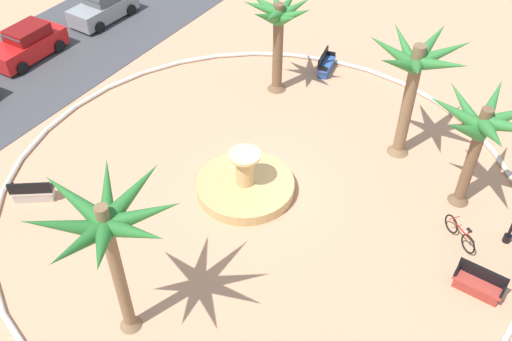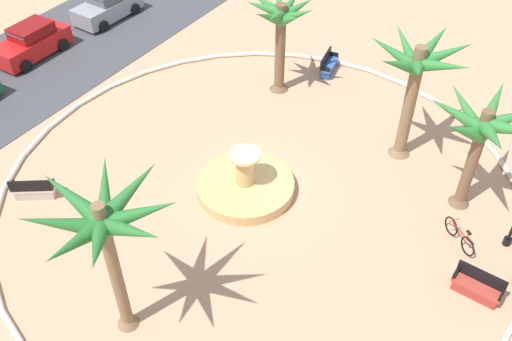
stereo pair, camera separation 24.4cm
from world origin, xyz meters
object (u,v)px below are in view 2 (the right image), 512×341
palm_tree_far_side (483,130)px  parked_car_third (108,6)px  fountain (245,185)px  palm_tree_near_fountain (104,228)px  palm_tree_by_curb (281,22)px  bicycle_red_frame (459,236)px  bench_west (34,190)px  bench_north (329,66)px  parked_car_second (31,42)px  palm_tree_mid_plaza (416,73)px  bench_east (477,288)px

palm_tree_far_side → parked_car_third: size_ratio=1.13×
fountain → palm_tree_near_fountain: 8.15m
palm_tree_by_curb → bicycle_red_frame: (-4.81, -10.40, -3.12)m
palm_tree_by_curb → bench_west: palm_tree_by_curb is taller
bench_west → parked_car_third: bearing=32.6°
bench_west → parked_car_third: parked_car_third is taller
fountain → bench_north: (9.32, 1.26, 0.06)m
bicycle_red_frame → parked_car_third: (5.63, 22.21, 0.40)m
palm_tree_near_fountain → parked_car_second: size_ratio=1.38×
palm_tree_by_curb → parked_car_third: (0.82, 11.81, -2.72)m
bench_west → bicycle_red_frame: bearing=-65.4°
palm_tree_by_curb → palm_tree_mid_plaza: 6.86m
bench_east → parked_car_third: size_ratio=0.40×
bench_west → parked_car_third: size_ratio=0.39×
fountain → palm_tree_near_fountain: bearing=-177.5°
palm_tree_far_side → bench_west: palm_tree_far_side is taller
palm_tree_near_fountain → bicycle_red_frame: size_ratio=3.97×
bench_east → bicycle_red_frame: 2.20m
palm_tree_mid_plaza → bicycle_red_frame: bearing=-133.7°
bench_east → bench_west: same height
bench_north → parked_car_second: parked_car_second is taller
palm_tree_near_fountain → parked_car_second: palm_tree_near_fountain is taller
palm_tree_by_curb → bicycle_red_frame: bearing=-114.8°
parked_car_second → parked_car_third: 5.15m
palm_tree_near_fountain → bench_north: palm_tree_near_fountain is taller
palm_tree_mid_plaza → bench_east: size_ratio=3.28×
palm_tree_mid_plaza → parked_car_second: (-3.01, 18.93, -3.16)m
bench_east → bench_west: 16.30m
parked_car_third → palm_tree_near_fountain: bearing=-134.6°
palm_tree_near_fountain → bicycle_red_frame: bearing=-40.3°
fountain → palm_tree_near_fountain: size_ratio=0.69×
palm_tree_mid_plaza → bench_west: bearing=133.3°
palm_tree_mid_plaza → parked_car_second: bearing=99.0°
palm_tree_by_curb → palm_tree_mid_plaza: (-1.30, -6.72, 0.44)m
palm_tree_by_curb → bench_north: palm_tree_by_curb is taller
bench_east → bench_north: same height
fountain → parked_car_second: (2.39, 14.78, 0.49)m
palm_tree_near_fountain → parked_car_second: (9.37, 15.08, -3.70)m
bench_east → parked_car_third: parked_car_third is taller
bench_north → parked_car_third: bearing=97.8°
parked_car_third → bicycle_red_frame: bearing=-104.2°
bench_west → parked_car_third: 14.53m
palm_tree_near_fountain → palm_tree_by_curb: bearing=11.9°
palm_tree_mid_plaza → bench_east: (-5.36, -4.87, -3.59)m
bench_east → bench_north: 13.85m
palm_tree_by_curb → palm_tree_far_side: palm_tree_by_curb is taller
fountain → palm_tree_mid_plaza: palm_tree_mid_plaza is taller
bench_north → parked_car_second: (-6.93, 13.51, 0.43)m
bench_west → parked_car_second: size_ratio=0.40×
parked_car_third → parked_car_second: bearing=175.6°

